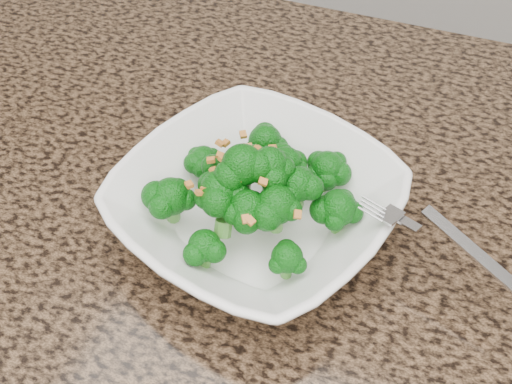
% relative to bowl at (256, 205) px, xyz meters
% --- Properties ---
extents(granite_counter, '(1.64, 1.04, 0.03)m').
position_rel_bowl_xyz_m(granite_counter, '(-0.03, -0.11, -0.05)').
color(granite_counter, brown).
rests_on(granite_counter, cabinet).
extents(bowl, '(0.32, 0.32, 0.06)m').
position_rel_bowl_xyz_m(bowl, '(0.00, 0.00, 0.00)').
color(bowl, white).
rests_on(bowl, granite_counter).
extents(broccoli_pile, '(0.22, 0.22, 0.06)m').
position_rel_bowl_xyz_m(broccoli_pile, '(0.00, 0.00, 0.06)').
color(broccoli_pile, '#0B650D').
rests_on(broccoli_pile, bowl).
extents(garlic_topping, '(0.13, 0.13, 0.01)m').
position_rel_bowl_xyz_m(garlic_topping, '(0.00, 0.00, 0.10)').
color(garlic_topping, orange).
rests_on(garlic_topping, broccoli_pile).
extents(fork, '(0.16, 0.09, 0.01)m').
position_rel_bowl_xyz_m(fork, '(0.14, -0.01, 0.04)').
color(fork, silver).
rests_on(fork, bowl).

